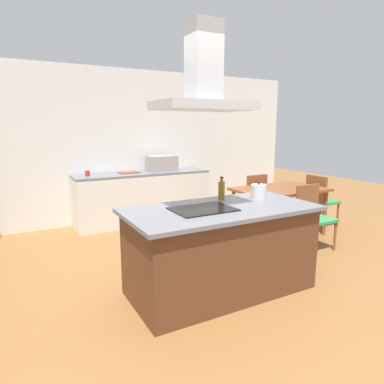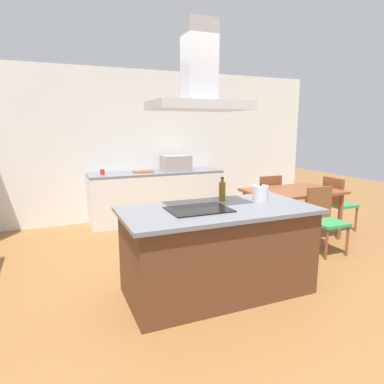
% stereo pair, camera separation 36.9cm
% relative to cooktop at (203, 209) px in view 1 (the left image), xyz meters
% --- Properties ---
extents(ground, '(16.00, 16.00, 0.00)m').
position_rel_cooktop_xyz_m(ground, '(0.22, 1.50, -0.91)').
color(ground, '#936033').
extents(wall_back, '(7.20, 0.10, 2.70)m').
position_rel_cooktop_xyz_m(wall_back, '(0.22, 3.25, 0.44)').
color(wall_back, white).
rests_on(wall_back, ground).
extents(kitchen_island, '(1.96, 0.98, 0.90)m').
position_rel_cooktop_xyz_m(kitchen_island, '(0.22, 0.00, -0.45)').
color(kitchen_island, '#59331E').
rests_on(kitchen_island, ground).
extents(cooktop, '(0.60, 0.44, 0.01)m').
position_rel_cooktop_xyz_m(cooktop, '(0.00, 0.00, 0.00)').
color(cooktop, black).
rests_on(cooktop, kitchen_island).
extents(tea_kettle, '(0.22, 0.17, 0.19)m').
position_rel_cooktop_xyz_m(tea_kettle, '(0.80, 0.13, 0.08)').
color(tea_kettle, silver).
rests_on(tea_kettle, kitchen_island).
extents(olive_oil_bottle, '(0.07, 0.07, 0.26)m').
position_rel_cooktop_xyz_m(olive_oil_bottle, '(0.42, 0.30, 0.10)').
color(olive_oil_bottle, olive).
rests_on(olive_oil_bottle, kitchen_island).
extents(back_counter, '(2.39, 0.62, 0.90)m').
position_rel_cooktop_xyz_m(back_counter, '(0.45, 2.88, -0.46)').
color(back_counter, silver).
rests_on(back_counter, ground).
extents(countertop_microwave, '(0.50, 0.38, 0.28)m').
position_rel_cooktop_xyz_m(countertop_microwave, '(0.82, 2.88, 0.13)').
color(countertop_microwave, '#9E9993').
rests_on(countertop_microwave, back_counter).
extents(coffee_mug_red, '(0.08, 0.08, 0.09)m').
position_rel_cooktop_xyz_m(coffee_mug_red, '(-0.50, 2.90, 0.04)').
color(coffee_mug_red, red).
rests_on(coffee_mug_red, back_counter).
extents(cutting_board, '(0.34, 0.24, 0.02)m').
position_rel_cooktop_xyz_m(cutting_board, '(0.21, 2.93, 0.00)').
color(cutting_board, brown).
rests_on(cutting_board, back_counter).
extents(dining_table, '(1.40, 0.90, 0.75)m').
position_rel_cooktop_xyz_m(dining_table, '(2.08, 1.14, -0.24)').
color(dining_table, brown).
rests_on(dining_table, ground).
extents(chair_facing_island, '(0.42, 0.42, 0.89)m').
position_rel_cooktop_xyz_m(chair_facing_island, '(2.08, 0.48, -0.40)').
color(chair_facing_island, '#33934C').
rests_on(chair_facing_island, ground).
extents(chair_facing_back_wall, '(0.42, 0.42, 0.89)m').
position_rel_cooktop_xyz_m(chair_facing_back_wall, '(2.08, 1.81, -0.40)').
color(chair_facing_back_wall, '#33934C').
rests_on(chair_facing_back_wall, ground).
extents(chair_at_right_end, '(0.42, 0.42, 0.89)m').
position_rel_cooktop_xyz_m(chair_at_right_end, '(3.00, 1.14, -0.40)').
color(chair_at_right_end, '#33934C').
rests_on(chair_at_right_end, ground).
extents(range_hood, '(0.90, 0.55, 0.78)m').
position_rel_cooktop_xyz_m(range_hood, '(0.00, 0.00, 1.20)').
color(range_hood, '#ADADB2').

